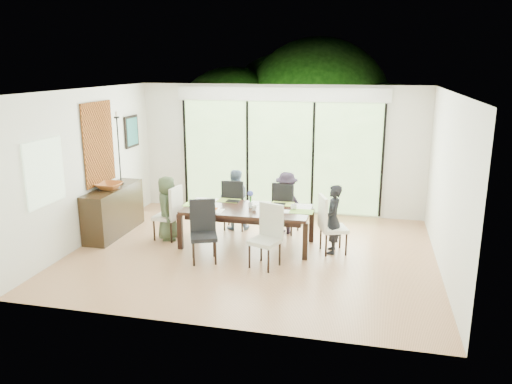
% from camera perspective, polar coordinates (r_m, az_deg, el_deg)
% --- Properties ---
extents(floor, '(6.00, 5.00, 0.01)m').
position_cam_1_polar(floor, '(8.51, -0.38, -6.98)').
color(floor, '#955C3B').
rests_on(floor, ground).
extents(ceiling, '(6.00, 5.00, 0.01)m').
position_cam_1_polar(ceiling, '(7.93, -0.42, 11.56)').
color(ceiling, white).
rests_on(ceiling, wall_back).
extents(wall_back, '(6.00, 0.02, 2.70)m').
position_cam_1_polar(wall_back, '(10.53, 2.78, 4.85)').
color(wall_back, silver).
rests_on(wall_back, floor).
extents(wall_front, '(6.00, 0.02, 2.70)m').
position_cam_1_polar(wall_front, '(5.79, -6.19, -3.31)').
color(wall_front, beige).
rests_on(wall_front, floor).
extents(wall_left, '(0.02, 5.00, 2.70)m').
position_cam_1_polar(wall_left, '(9.27, -18.82, 2.77)').
color(wall_left, silver).
rests_on(wall_left, floor).
extents(wall_right, '(0.02, 5.00, 2.70)m').
position_cam_1_polar(wall_right, '(7.99, 21.10, 0.77)').
color(wall_right, silver).
rests_on(wall_right, floor).
extents(glass_doors, '(4.20, 0.02, 2.30)m').
position_cam_1_polar(glass_doors, '(10.52, 2.74, 4.01)').
color(glass_doors, '#598C3F').
rests_on(glass_doors, wall_back).
extents(blinds_header, '(4.40, 0.06, 0.28)m').
position_cam_1_polar(blinds_header, '(10.35, 2.81, 11.09)').
color(blinds_header, white).
rests_on(blinds_header, wall_back).
extents(mullion_a, '(0.05, 0.04, 2.30)m').
position_cam_1_polar(mullion_a, '(11.07, -8.06, 4.41)').
color(mullion_a, black).
rests_on(mullion_a, wall_back).
extents(mullion_b, '(0.05, 0.04, 2.30)m').
position_cam_1_polar(mullion_b, '(10.65, -0.99, 4.16)').
color(mullion_b, black).
rests_on(mullion_b, wall_back).
extents(mullion_c, '(0.05, 0.04, 2.30)m').
position_cam_1_polar(mullion_c, '(10.41, 6.53, 3.82)').
color(mullion_c, black).
rests_on(mullion_c, wall_back).
extents(mullion_d, '(0.05, 0.04, 2.30)m').
position_cam_1_polar(mullion_d, '(10.35, 14.26, 3.40)').
color(mullion_d, black).
rests_on(mullion_d, wall_back).
extents(side_window, '(0.02, 0.90, 1.00)m').
position_cam_1_polar(side_window, '(8.25, -22.99, 2.07)').
color(side_window, '#8CAD7F').
rests_on(side_window, wall_left).
extents(deck, '(6.00, 1.80, 0.10)m').
position_cam_1_polar(deck, '(11.69, 3.48, -1.22)').
color(deck, brown).
rests_on(deck, ground).
extents(rail_top, '(6.00, 0.08, 0.06)m').
position_cam_1_polar(rail_top, '(12.32, 4.15, 2.46)').
color(rail_top, brown).
rests_on(rail_top, deck).
extents(foliage_left, '(3.20, 3.20, 3.20)m').
position_cam_1_polar(foliage_left, '(13.51, -2.73, 7.38)').
color(foliage_left, '#14380F').
rests_on(foliage_left, ground).
extents(foliage_mid, '(4.00, 4.00, 4.00)m').
position_cam_1_polar(foliage_mid, '(13.65, 6.99, 8.88)').
color(foliage_mid, '#14380F').
rests_on(foliage_mid, ground).
extents(foliage_right, '(2.80, 2.80, 2.80)m').
position_cam_1_polar(foliage_right, '(12.84, 14.57, 5.75)').
color(foliage_right, '#14380F').
rests_on(foliage_right, ground).
extents(foliage_far, '(3.60, 3.60, 3.60)m').
position_cam_1_polar(foliage_far, '(14.49, 3.30, 8.57)').
color(foliage_far, '#14380F').
rests_on(foliage_far, ground).
extents(table_top, '(2.18, 1.00, 0.05)m').
position_cam_1_polar(table_top, '(8.64, -1.03, -2.03)').
color(table_top, black).
rests_on(table_top, floor).
extents(table_apron, '(2.00, 0.82, 0.09)m').
position_cam_1_polar(table_apron, '(8.67, -1.02, -2.55)').
color(table_apron, black).
rests_on(table_apron, floor).
extents(table_leg_fl, '(0.08, 0.08, 0.63)m').
position_cam_1_polar(table_leg_fl, '(8.68, -8.67, -4.49)').
color(table_leg_fl, black).
rests_on(table_leg_fl, floor).
extents(table_leg_fr, '(0.08, 0.08, 0.63)m').
position_cam_1_polar(table_leg_fr, '(8.16, 5.66, -5.63)').
color(table_leg_fr, black).
rests_on(table_leg_fr, floor).
extents(table_leg_bl, '(0.08, 0.08, 0.63)m').
position_cam_1_polar(table_leg_bl, '(9.44, -6.76, -2.85)').
color(table_leg_bl, black).
rests_on(table_leg_bl, floor).
extents(table_leg_br, '(0.08, 0.08, 0.63)m').
position_cam_1_polar(table_leg_br, '(8.97, 6.38, -3.78)').
color(table_leg_br, black).
rests_on(table_leg_br, floor).
extents(chair_left_end, '(0.46, 0.46, 1.00)m').
position_cam_1_polar(chair_left_end, '(9.15, -10.18, -2.32)').
color(chair_left_end, silver).
rests_on(chair_left_end, floor).
extents(chair_right_end, '(0.54, 0.54, 1.00)m').
position_cam_1_polar(chair_right_end, '(8.47, 8.89, -3.66)').
color(chair_right_end, white).
rests_on(chair_right_end, floor).
extents(chair_far_left, '(0.43, 0.43, 1.00)m').
position_cam_1_polar(chair_far_left, '(9.59, -2.40, -1.33)').
color(chair_far_left, black).
rests_on(chair_far_left, floor).
extents(chair_far_right, '(0.50, 0.50, 1.00)m').
position_cam_1_polar(chair_far_right, '(9.38, 3.50, -1.70)').
color(chair_far_right, black).
rests_on(chair_far_right, floor).
extents(chair_near_left, '(0.54, 0.54, 1.00)m').
position_cam_1_polar(chair_near_left, '(8.03, -6.01, -4.56)').
color(chair_near_left, black).
rests_on(chair_near_left, floor).
extents(chair_near_right, '(0.53, 0.53, 1.00)m').
position_cam_1_polar(chair_near_right, '(7.78, 1.01, -5.13)').
color(chair_near_right, beige).
rests_on(chair_near_right, floor).
extents(person_left_end, '(0.44, 0.60, 1.17)m').
position_cam_1_polar(person_left_end, '(9.12, -10.09, -1.81)').
color(person_left_end, '#404F35').
rests_on(person_left_end, floor).
extents(person_right_end, '(0.39, 0.57, 1.17)m').
position_cam_1_polar(person_right_end, '(8.44, 8.78, -3.09)').
color(person_right_end, black).
rests_on(person_right_end, floor).
extents(person_far_left, '(0.61, 0.47, 1.17)m').
position_cam_1_polar(person_far_left, '(9.55, -2.44, -0.86)').
color(person_far_left, '#7088A2').
rests_on(person_far_left, floor).
extents(person_far_right, '(0.61, 0.46, 1.17)m').
position_cam_1_polar(person_far_right, '(9.34, 3.49, -1.23)').
color(person_far_right, '#271E2D').
rests_on(person_far_right, floor).
extents(placemat_left, '(0.40, 0.29, 0.01)m').
position_cam_1_polar(placemat_left, '(8.91, -6.97, -1.44)').
color(placemat_left, '#8BC345').
rests_on(placemat_left, table_top).
extents(placemat_right, '(0.40, 0.29, 0.01)m').
position_cam_1_polar(placemat_right, '(8.46, 5.23, -2.24)').
color(placemat_right, olive).
rests_on(placemat_right, table_top).
extents(placemat_far_l, '(0.40, 0.29, 0.01)m').
position_cam_1_polar(placemat_far_l, '(9.12, -3.16, -0.97)').
color(placemat_far_l, '#91AE3E').
rests_on(placemat_far_l, table_top).
extents(placemat_far_r, '(0.40, 0.29, 0.01)m').
position_cam_1_polar(placemat_far_r, '(8.90, 3.04, -1.35)').
color(placemat_far_r, '#A4C044').
rests_on(placemat_far_r, table_top).
extents(placemat_paper, '(0.40, 0.29, 0.01)m').
position_cam_1_polar(placemat_paper, '(8.51, -5.12, -2.15)').
color(placemat_paper, white).
rests_on(placemat_paper, table_top).
extents(tablet_far_l, '(0.24, 0.16, 0.01)m').
position_cam_1_polar(tablet_far_l, '(9.05, -2.64, -1.04)').
color(tablet_far_l, black).
rests_on(tablet_far_l, table_top).
extents(tablet_far_r, '(0.22, 0.15, 0.01)m').
position_cam_1_polar(tablet_far_r, '(8.86, 2.66, -1.38)').
color(tablet_far_r, black).
rests_on(tablet_far_r, table_top).
extents(papers, '(0.27, 0.20, 0.00)m').
position_cam_1_polar(papers, '(8.45, 3.50, -2.23)').
color(papers, white).
rests_on(papers, table_top).
extents(platter_base, '(0.24, 0.24, 0.02)m').
position_cam_1_polar(platter_base, '(8.50, -5.12, -2.06)').
color(platter_base, white).
rests_on(platter_base, table_top).
extents(platter_snacks, '(0.18, 0.18, 0.01)m').
position_cam_1_polar(platter_snacks, '(8.50, -5.12, -1.96)').
color(platter_snacks, '#C85517').
rests_on(platter_snacks, table_top).
extents(vase, '(0.07, 0.07, 0.11)m').
position_cam_1_polar(vase, '(8.66, -0.63, -1.44)').
color(vase, silver).
rests_on(vase, table_top).
extents(hyacinth_stems, '(0.04, 0.04, 0.15)m').
position_cam_1_polar(hyacinth_stems, '(8.63, -0.63, -0.74)').
color(hyacinth_stems, '#337226').
rests_on(hyacinth_stems, table_top).
extents(hyacinth_blooms, '(0.10, 0.10, 0.10)m').
position_cam_1_polar(hyacinth_blooms, '(8.60, -0.63, -0.16)').
color(hyacinth_blooms, '#4B55BC').
rests_on(hyacinth_blooms, table_top).
extents(laptop, '(0.35, 0.34, 0.02)m').
position_cam_1_polar(laptop, '(8.78, -6.58, -1.60)').
color(laptop, silver).
rests_on(laptop, table_top).
extents(cup_a, '(0.16, 0.16, 0.09)m').
position_cam_1_polar(cup_a, '(8.95, -5.15, -1.03)').
color(cup_a, white).
rests_on(cup_a, table_top).
extents(cup_b, '(0.10, 0.10, 0.08)m').
position_cam_1_polar(cup_b, '(8.50, -0.21, -1.83)').
color(cup_b, white).
rests_on(cup_b, table_top).
extents(cup_c, '(0.13, 0.13, 0.09)m').
position_cam_1_polar(cup_c, '(8.57, 4.33, -1.73)').
color(cup_c, white).
rests_on(cup_c, table_top).
extents(book, '(0.16, 0.21, 0.02)m').
position_cam_1_polar(book, '(8.63, 0.66, -1.82)').
color(book, white).
rests_on(book, table_top).
extents(sideboard, '(0.44, 1.58, 0.89)m').
position_cam_1_polar(sideboard, '(9.68, -15.95, -2.07)').
color(sideboard, black).
rests_on(sideboard, floor).
extents(bowl, '(0.47, 0.47, 0.11)m').
position_cam_1_polar(bowl, '(9.47, -16.44, 0.67)').
color(bowl, '#9B4E21').
rests_on(bowl, sideboard).
extents(candlestick_base, '(0.10, 0.10, 0.04)m').
position_cam_1_polar(candlestick_base, '(9.86, -15.16, 1.07)').
color(candlestick_base, black).
rests_on(candlestick_base, sideboard).
extents(candlestick_shaft, '(0.02, 0.02, 1.23)m').
position_cam_1_polar(candlestick_shaft, '(9.74, -15.41, 4.63)').
color(candlestick_shaft, black).
rests_on(candlestick_shaft, sideboard).
extents(candlestick_pan, '(0.10, 0.10, 0.03)m').
position_cam_1_polar(candlestick_pan, '(9.66, -15.65, 8.21)').
color(candlestick_pan, black).
rests_on(candlestick_pan, sideboard).
extents(candle, '(0.04, 0.04, 0.10)m').
position_cam_1_polar(candle, '(9.66, -15.67, 8.55)').
color(candle, silver).
rests_on(candle, sideboard).
extents(tapestry, '(0.02, 1.00, 1.50)m').
position_cam_1_polar(tapestry, '(9.53, -17.54, 5.31)').
color(tapestry, '#9C4916').
rests_on(tapestry, wall_left).
extents(art_frame, '(0.03, 0.55, 0.65)m').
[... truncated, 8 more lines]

